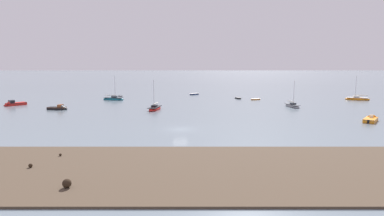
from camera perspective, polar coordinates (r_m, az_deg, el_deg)
ground_plane at (r=58.12m, az=-1.81°, el=-3.68°), size 800.00×800.00×0.00m
mudflat_shore at (r=36.54m, az=3.68°, el=-10.60°), size 379.78×18.93×0.22m
tidal_rock_near at (r=33.26m, az=-20.60°, el=-12.06°), size 0.83×0.83×0.83m
tidal_rock_left at (r=40.86m, az=-25.92°, el=-8.90°), size 0.45×0.45×0.45m
tidal_rock_right at (r=44.20m, az=-21.58°, el=-7.49°), size 0.32×0.32×0.32m
rowboat_moored_0 at (r=115.18m, az=-12.05°, el=2.02°), size 2.40×3.32×0.50m
rowboat_moored_1 at (r=119.05m, az=0.61°, el=2.41°), size 4.12×3.73×0.66m
motorboat_moored_0 at (r=74.96m, az=28.76°, el=-1.81°), size 5.06×5.84×1.99m
sailboat_moored_0 at (r=114.49m, az=26.88°, el=1.40°), size 7.31×4.51×7.84m
sailboat_moored_1 at (r=90.42m, az=17.16°, el=0.36°), size 3.17×6.67×7.18m
rowboat_moored_2 at (r=104.70m, az=11.15°, el=1.48°), size 3.64×2.56×0.55m
sailboat_moored_3 at (r=81.82m, az=-6.23°, el=-0.08°), size 3.44×7.21×7.76m
motorboat_moored_1 at (r=101.60m, az=-28.34°, el=0.57°), size 5.29×5.69×2.20m
sailboat_moored_4 at (r=105.31m, az=-13.20°, el=1.55°), size 7.06×3.51×7.58m
rowboat_moored_4 at (r=107.03m, az=8.17°, el=1.69°), size 2.25×3.94×0.59m
motorboat_moored_2 at (r=88.09m, az=-21.68°, el=-0.05°), size 5.25×2.38×1.93m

